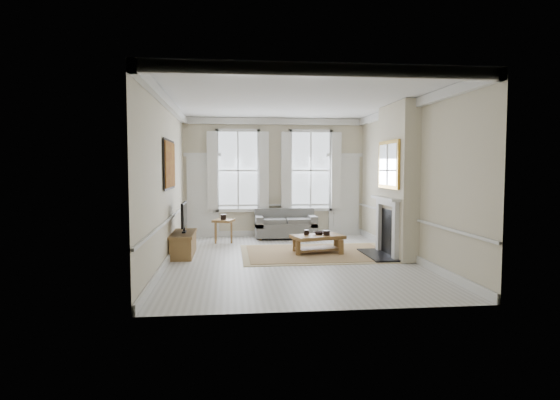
{
  "coord_description": "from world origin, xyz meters",
  "views": [
    {
      "loc": [
        -1.29,
        -9.86,
        1.99
      ],
      "look_at": [
        -0.15,
        0.67,
        1.25
      ],
      "focal_mm": 30.0,
      "sensor_mm": 36.0,
      "label": 1
    }
  ],
  "objects": [
    {
      "name": "left_wall",
      "position": [
        -2.6,
        0.0,
        1.7
      ],
      "size": [
        0.0,
        7.2,
        7.2
      ],
      "primitive_type": "plane",
      "rotation": [
        1.57,
        0.0,
        1.57
      ],
      "color": "beige",
      "rests_on": "floor"
    },
    {
      "name": "window_left",
      "position": [
        -1.05,
        3.55,
        1.9
      ],
      "size": [
        1.26,
        0.2,
        2.2
      ],
      "primitive_type": null,
      "color": "#B2BCC6",
      "rests_on": "back_wall"
    },
    {
      "name": "hearth",
      "position": [
        2.0,
        0.2,
        0.03
      ],
      "size": [
        0.55,
        1.5,
        0.05
      ],
      "primitive_type": "cube",
      "color": "black",
      "rests_on": "floor"
    },
    {
      "name": "fireplace",
      "position": [
        2.2,
        0.2,
        0.73
      ],
      "size": [
        0.21,
        1.45,
        1.33
      ],
      "color": "silver",
      "rests_on": "floor"
    },
    {
      "name": "sofa",
      "position": [
        0.26,
        3.11,
        0.35
      ],
      "size": [
        1.69,
        0.82,
        0.82
      ],
      "color": "#575755",
      "rests_on": "floor"
    },
    {
      "name": "rug",
      "position": [
        0.72,
        0.68,
        0.01
      ],
      "size": [
        3.5,
        2.6,
        0.02
      ],
      "primitive_type": "cube",
      "color": "#95764D",
      "rests_on": "floor"
    },
    {
      "name": "door_left",
      "position": [
        -2.05,
        3.56,
        1.15
      ],
      "size": [
        0.9,
        0.08,
        2.3
      ],
      "primitive_type": "cube",
      "color": "silver",
      "rests_on": "floor"
    },
    {
      "name": "bowl",
      "position": [
        0.77,
        0.78,
        0.46
      ],
      "size": [
        0.26,
        0.26,
        0.06
      ],
      "primitive_type": "imported",
      "rotation": [
        0.0,
        0.0,
        -0.05
      ],
      "color": "black",
      "rests_on": "coffee_table"
    },
    {
      "name": "side_table",
      "position": [
        -1.46,
        2.57,
        0.49
      ],
      "size": [
        0.63,
        0.63,
        0.6
      ],
      "rotation": [
        0.0,
        0.0,
        -0.32
      ],
      "color": "brown",
      "rests_on": "floor"
    },
    {
      "name": "tv_stand",
      "position": [
        -2.34,
        0.78,
        0.26
      ],
      "size": [
        0.47,
        1.47,
        0.52
      ],
      "primitive_type": "cube",
      "color": "brown",
      "rests_on": "floor"
    },
    {
      "name": "mirror",
      "position": [
        2.21,
        0.2,
        2.05
      ],
      "size": [
        0.06,
        1.26,
        1.06
      ],
      "primitive_type": "cube",
      "color": "gold",
      "rests_on": "chimney_breast"
    },
    {
      "name": "tv",
      "position": [
        -2.32,
        0.78,
        0.92
      ],
      "size": [
        0.08,
        0.9,
        0.68
      ],
      "color": "black",
      "rests_on": "tv_stand"
    },
    {
      "name": "right_wall",
      "position": [
        2.6,
        0.0,
        1.7
      ],
      "size": [
        0.0,
        7.2,
        7.2
      ],
      "primitive_type": "plane",
      "rotation": [
        1.57,
        0.0,
        -1.57
      ],
      "color": "beige",
      "rests_on": "floor"
    },
    {
      "name": "chimney_breast",
      "position": [
        2.43,
        0.2,
        1.7
      ],
      "size": [
        0.35,
        1.7,
        3.38
      ],
      "primitive_type": "cube",
      "color": "beige",
      "rests_on": "floor"
    },
    {
      "name": "ceramic_pot_b",
      "position": [
        0.92,
        0.63,
        0.48
      ],
      "size": [
        0.15,
        0.15,
        0.11
      ],
      "primitive_type": "cylinder",
      "color": "black",
      "rests_on": "coffee_table"
    },
    {
      "name": "ceramic_pot_a",
      "position": [
        0.47,
        0.73,
        0.49
      ],
      "size": [
        0.12,
        0.12,
        0.12
      ],
      "primitive_type": "cylinder",
      "color": "black",
      "rests_on": "coffee_table"
    },
    {
      "name": "window_right",
      "position": [
        1.05,
        3.55,
        1.9
      ],
      "size": [
        1.26,
        0.2,
        2.2
      ],
      "primitive_type": null,
      "color": "#B2BCC6",
      "rests_on": "back_wall"
    },
    {
      "name": "floor",
      "position": [
        0.0,
        0.0,
        0.0
      ],
      "size": [
        7.2,
        7.2,
        0.0
      ],
      "primitive_type": "plane",
      "color": "#B7B5AD",
      "rests_on": "ground"
    },
    {
      "name": "painting",
      "position": [
        -2.56,
        0.3,
        2.05
      ],
      "size": [
        0.05,
        1.66,
        1.06
      ],
      "primitive_type": "cube",
      "color": "#9E6C1B",
      "rests_on": "left_wall"
    },
    {
      "name": "ceiling",
      "position": [
        0.0,
        0.0,
        3.4
      ],
      "size": [
        7.2,
        7.2,
        0.0
      ],
      "primitive_type": "plane",
      "rotation": [
        3.14,
        0.0,
        0.0
      ],
      "color": "white",
      "rests_on": "back_wall"
    },
    {
      "name": "door_right",
      "position": [
        2.05,
        3.56,
        1.15
      ],
      "size": [
        0.9,
        0.08,
        2.3
      ],
      "primitive_type": "cube",
      "color": "silver",
      "rests_on": "floor"
    },
    {
      "name": "coffee_table",
      "position": [
        0.72,
        0.68,
        0.35
      ],
      "size": [
        1.28,
        0.95,
        0.43
      ],
      "rotation": [
        0.0,
        0.0,
        0.27
      ],
      "color": "brown",
      "rests_on": "rug"
    },
    {
      "name": "back_wall",
      "position": [
        0.0,
        3.6,
        1.7
      ],
      "size": [
        5.2,
        0.0,
        5.2
      ],
      "primitive_type": "plane",
      "rotation": [
        1.57,
        0.0,
        0.0
      ],
      "color": "beige",
      "rests_on": "floor"
    }
  ]
}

